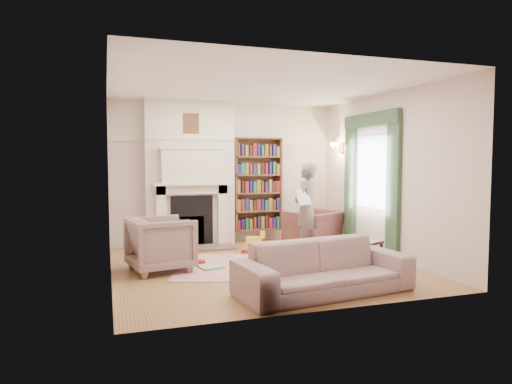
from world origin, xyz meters
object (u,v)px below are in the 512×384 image
object	(u,v)px
bookcase	(258,184)
rocking_horse	(254,242)
paraffin_heater	(184,233)
man_reading	(306,207)
sofa	(324,268)
coffee_table	(358,256)
armchair_reading	(314,227)
armchair_left	(161,244)

from	to	relation	value
bookcase	rocking_horse	distance (m)	1.58
paraffin_heater	rocking_horse	bearing A→B (deg)	-38.75
man_reading	rocking_horse	size ratio (longest dim) A/B	3.57
man_reading	paraffin_heater	world-z (taller)	man_reading
sofa	man_reading	world-z (taller)	man_reading
bookcase	man_reading	bearing A→B (deg)	-68.26
sofa	rocking_horse	size ratio (longest dim) A/B	4.90
bookcase	paraffin_heater	size ratio (longest dim) A/B	3.36
sofa	rocking_horse	distance (m)	2.62
bookcase	rocking_horse	bearing A→B (deg)	-111.44
man_reading	coffee_table	world-z (taller)	man_reading
armchair_reading	sofa	distance (m)	3.38
armchair_left	sofa	bearing A→B (deg)	-146.89
man_reading	paraffin_heater	distance (m)	2.36
armchair_left	sofa	xyz separation A→B (m)	(1.80, -1.83, -0.08)
armchair_left	paraffin_heater	world-z (taller)	armchair_left
sofa	armchair_reading	bearing A→B (deg)	59.32
man_reading	rocking_horse	distance (m)	1.14
armchair_reading	rocking_horse	bearing A→B (deg)	-8.45
man_reading	armchair_left	bearing A→B (deg)	-23.77
armchair_left	paraffin_heater	bearing A→B (deg)	-31.62
paraffin_heater	armchair_reading	bearing A→B (deg)	-9.13
armchair_left	rocking_horse	size ratio (longest dim) A/B	1.98
bookcase	man_reading	size ratio (longest dim) A/B	1.15
armchair_left	rocking_horse	xyz separation A→B (m)	(1.73, 0.79, -0.21)
man_reading	bookcase	bearing A→B (deg)	-106.11
armchair_reading	sofa	bearing A→B (deg)	39.20
armchair_reading	armchair_left	world-z (taller)	armchair_left
man_reading	coffee_table	xyz separation A→B (m)	(0.11, -1.63, -0.58)
sofa	paraffin_heater	bearing A→B (deg)	101.29
man_reading	rocking_horse	xyz separation A→B (m)	(-0.96, 0.11, -0.61)
sofa	coffee_table	bearing A→B (deg)	33.83
bookcase	armchair_reading	xyz separation A→B (m)	(0.96, -0.67, -0.84)
armchair_left	paraffin_heater	size ratio (longest dim) A/B	1.63
coffee_table	armchair_reading	bearing A→B (deg)	58.40
man_reading	paraffin_heater	xyz separation A→B (m)	(-2.07, 1.01, -0.53)
armchair_reading	rocking_horse	size ratio (longest dim) A/B	2.25
paraffin_heater	rocking_horse	size ratio (longest dim) A/B	1.22
armchair_left	rocking_horse	world-z (taller)	armchair_left
sofa	rocking_horse	xyz separation A→B (m)	(-0.07, 2.62, -0.12)
sofa	paraffin_heater	xyz separation A→B (m)	(-1.18, 3.51, -0.05)
coffee_table	paraffin_heater	bearing A→B (deg)	106.70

